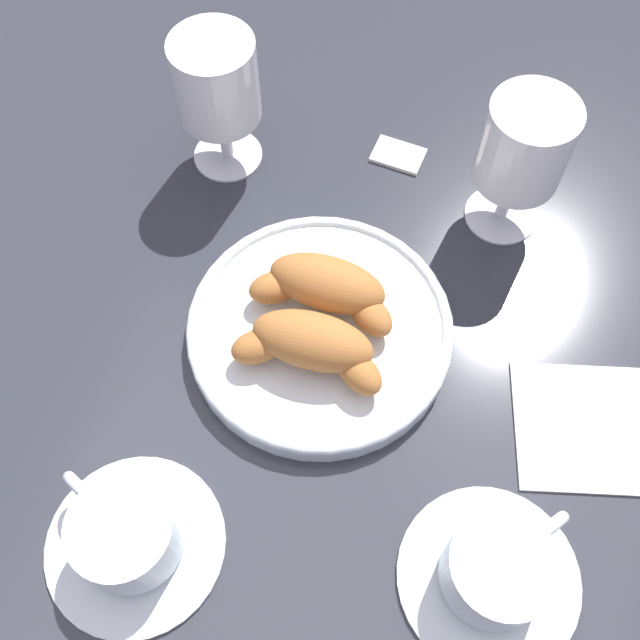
# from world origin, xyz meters

# --- Properties ---
(ground_plane) EXTENTS (2.20, 2.20, 0.00)m
(ground_plane) POSITION_xyz_m (0.00, 0.00, 0.00)
(ground_plane) COLOR #2D3038
(pastry_plate) EXTENTS (0.23, 0.23, 0.02)m
(pastry_plate) POSITION_xyz_m (-0.02, -0.00, 0.01)
(pastry_plate) COLOR silver
(pastry_plate) RESTS_ON ground_plane
(croissant_large) EXTENTS (0.14, 0.06, 0.04)m
(croissant_large) POSITION_xyz_m (-0.01, -0.02, 0.04)
(croissant_large) COLOR #AD6B33
(croissant_large) RESTS_ON pastry_plate
(croissant_small) EXTENTS (0.14, 0.07, 0.04)m
(croissant_small) POSITION_xyz_m (-0.02, 0.03, 0.04)
(croissant_small) COLOR #AD6B33
(croissant_small) RESTS_ON pastry_plate
(coffee_cup_near) EXTENTS (0.14, 0.14, 0.06)m
(coffee_cup_near) POSITION_xyz_m (0.06, 0.21, 0.03)
(coffee_cup_near) COLOR silver
(coffee_cup_near) RESTS_ON ground_plane
(coffee_cup_far) EXTENTS (0.14, 0.14, 0.06)m
(coffee_cup_far) POSITION_xyz_m (-0.20, 0.15, 0.03)
(coffee_cup_far) COLOR silver
(coffee_cup_far) RESTS_ON ground_plane
(juice_glass_left) EXTENTS (0.08, 0.08, 0.14)m
(juice_glass_left) POSITION_xyz_m (0.14, -0.16, 0.09)
(juice_glass_left) COLOR white
(juice_glass_left) RESTS_ON ground_plane
(juice_glass_right) EXTENTS (0.08, 0.08, 0.14)m
(juice_glass_right) POSITION_xyz_m (-0.14, -0.18, 0.09)
(juice_glass_right) COLOR white
(juice_glass_right) RESTS_ON ground_plane
(sugar_packet) EXTENTS (0.05, 0.04, 0.01)m
(sugar_packet) POSITION_xyz_m (-0.02, -0.22, 0.00)
(sugar_packet) COLOR white
(sugar_packet) RESTS_ON ground_plane
(folded_napkin) EXTENTS (0.14, 0.14, 0.01)m
(folded_napkin) POSITION_xyz_m (-0.25, 0.01, 0.00)
(folded_napkin) COLOR silver
(folded_napkin) RESTS_ON ground_plane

